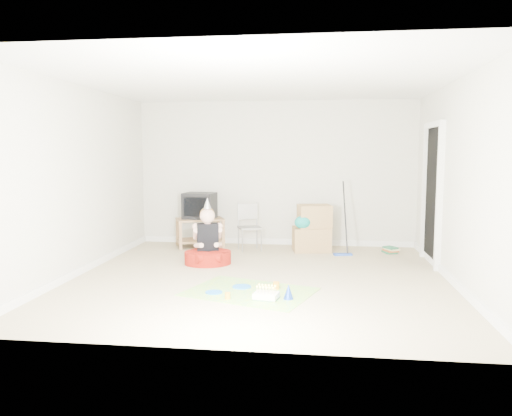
# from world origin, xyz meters

# --- Properties ---
(ground) EXTENTS (5.00, 5.00, 0.00)m
(ground) POSITION_xyz_m (0.00, 0.00, 0.00)
(ground) COLOR tan
(ground) RESTS_ON ground
(doorway_recess) EXTENTS (0.02, 0.90, 2.05)m
(doorway_recess) POSITION_xyz_m (2.48, 1.20, 1.02)
(doorway_recess) COLOR black
(doorway_recess) RESTS_ON ground
(tv_stand) EXTENTS (0.95, 0.78, 0.51)m
(tv_stand) POSITION_xyz_m (-1.32, 2.09, 0.30)
(tv_stand) COLOR olive
(tv_stand) RESTS_ON ground
(crt_tv) EXTENTS (0.57, 0.49, 0.46)m
(crt_tv) POSITION_xyz_m (-1.32, 2.09, 0.74)
(crt_tv) COLOR black
(crt_tv) RESTS_ON tv_stand
(folding_chair) EXTENTS (0.47, 0.46, 0.82)m
(folding_chair) POSITION_xyz_m (-0.39, 1.85, 0.40)
(folding_chair) COLOR #929398
(folding_chair) RESTS_ON ground
(cardboard_boxes) EXTENTS (0.70, 0.59, 0.79)m
(cardboard_boxes) POSITION_xyz_m (0.67, 1.95, 0.38)
(cardboard_boxes) COLOR #A98452
(cardboard_boxes) RESTS_ON ground
(floor_mop) EXTENTS (0.31, 0.40, 1.20)m
(floor_mop) POSITION_xyz_m (1.18, 1.63, 0.26)
(floor_mop) COLOR #2346AF
(floor_mop) RESTS_ON ground
(book_pile) EXTENTS (0.26, 0.29, 0.11)m
(book_pile) POSITION_xyz_m (1.99, 1.93, 0.05)
(book_pile) COLOR #246D47
(book_pile) RESTS_ON ground
(seated_woman) EXTENTS (0.87, 0.87, 1.01)m
(seated_woman) POSITION_xyz_m (-0.88, 0.74, 0.22)
(seated_woman) COLOR maroon
(seated_woman) RESTS_ON ground
(party_mat) EXTENTS (1.72, 1.47, 0.01)m
(party_mat) POSITION_xyz_m (-0.04, -0.70, 0.00)
(party_mat) COLOR #ED3194
(party_mat) RESTS_ON ground
(birthday_cake) EXTENTS (0.30, 0.26, 0.14)m
(birthday_cake) POSITION_xyz_m (0.19, -0.98, 0.04)
(birthday_cake) COLOR white
(birthday_cake) RESTS_ON party_mat
(blue_plate_near) EXTENTS (0.24, 0.24, 0.01)m
(blue_plate_near) POSITION_xyz_m (-0.17, -0.52, 0.01)
(blue_plate_near) COLOR blue
(blue_plate_near) RESTS_ON party_mat
(blue_plate_far) EXTENTS (0.21, 0.21, 0.01)m
(blue_plate_far) POSITION_xyz_m (-0.46, -0.81, 0.01)
(blue_plate_far) COLOR blue
(blue_plate_far) RESTS_ON party_mat
(orange_cup_near) EXTENTS (0.10, 0.10, 0.09)m
(orange_cup_near) POSITION_xyz_m (0.27, -0.55, 0.05)
(orange_cup_near) COLOR orange
(orange_cup_near) RESTS_ON party_mat
(orange_cup_far) EXTENTS (0.09, 0.09, 0.08)m
(orange_cup_far) POSITION_xyz_m (-0.25, -1.04, 0.04)
(orange_cup_far) COLOR orange
(orange_cup_far) RESTS_ON party_mat
(blue_party_hat) EXTENTS (0.13, 0.13, 0.17)m
(blue_party_hat) POSITION_xyz_m (0.44, -0.96, 0.09)
(blue_party_hat) COLOR blue
(blue_party_hat) RESTS_ON party_mat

